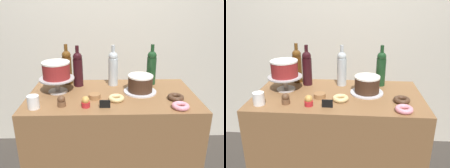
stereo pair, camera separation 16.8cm
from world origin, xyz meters
The scene contains 18 objects.
back_wall centered at (0.00, 0.90, 1.30)m, with size 6.00×0.05×2.60m.
display_counter centered at (0.00, 0.00, 0.47)m, with size 1.22×0.65×0.93m.
cake_stand_pedestal centered at (-0.41, 0.06, 1.01)m, with size 0.26×0.26×0.11m.
white_layer_cake centered at (-0.41, 0.06, 1.11)m, with size 0.20×0.20×0.12m.
silver_serving_platter centered at (0.21, 0.04, 0.94)m, with size 0.24×0.24×0.01m.
chocolate_round_cake centered at (0.21, 0.04, 1.01)m, with size 0.19×0.19×0.12m.
wine_bottle_green centered at (0.32, 0.22, 1.08)m, with size 0.08×0.08×0.33m.
wine_bottle_clear centered at (0.01, 0.20, 1.08)m, with size 0.08×0.08×0.33m.
wine_bottle_amber centered at (-0.36, 0.25, 1.08)m, with size 0.08×0.08×0.33m.
wine_bottle_dark_red centered at (-0.26, 0.19, 1.08)m, with size 0.08×0.08×0.33m.
cupcake_caramel centered at (-0.18, -0.21, 0.97)m, with size 0.06×0.06×0.07m.
cupcake_chocolate centered at (-0.33, -0.19, 0.97)m, with size 0.06×0.06×0.07m.
donut_pink centered at (0.43, -0.25, 0.95)m, with size 0.11×0.11×0.03m.
donut_glazed centered at (0.03, -0.11, 0.95)m, with size 0.11×0.11×0.03m.
donut_chocolate centered at (0.44, -0.10, 0.95)m, with size 0.11×0.11×0.03m.
cookie_stack centered at (-0.12, -0.07, 0.95)m, with size 0.08×0.08×0.03m.
price_sign_chalkboard centered at (-0.05, -0.22, 0.96)m, with size 0.07×0.01×0.05m.
coffee_cup_ceramic centered at (-0.51, -0.22, 0.98)m, with size 0.08×0.08×0.08m.
Camera 1 is at (-0.04, -1.58, 1.60)m, focal length 37.37 mm.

